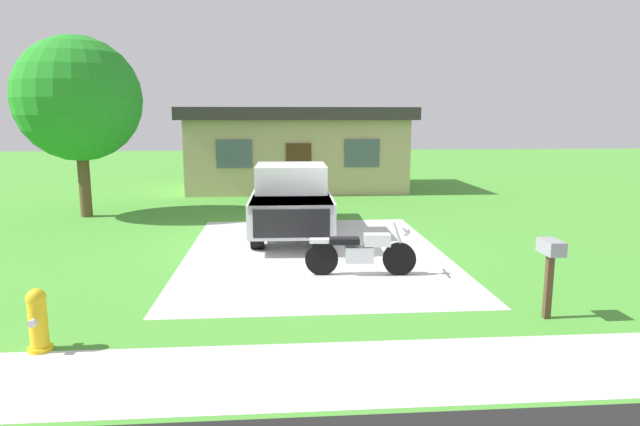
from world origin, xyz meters
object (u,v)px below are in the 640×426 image
(mailbox, at_px, (551,258))
(neighbor_house, at_px, (296,148))
(fire_hydrant, at_px, (38,320))
(motorcycle, at_px, (361,252))
(pickup_truck, at_px, (291,198))
(shade_tree, at_px, (78,99))

(mailbox, distance_m, neighbor_house, 16.58)
(fire_hydrant, height_order, mailbox, mailbox)
(mailbox, height_order, neighbor_house, neighbor_house)
(motorcycle, relative_size, mailbox, 1.76)
(pickup_truck, bearing_deg, neighbor_house, 87.13)
(shade_tree, height_order, neighbor_house, shade_tree)
(mailbox, bearing_deg, fire_hydrant, -175.07)
(fire_hydrant, distance_m, shade_tree, 11.21)
(neighbor_house, bearing_deg, fire_hydrant, -103.54)
(motorcycle, bearing_deg, shade_tree, 137.29)
(pickup_truck, xyz_separation_m, fire_hydrant, (-3.59, -7.47, -0.53))
(shade_tree, distance_m, neighbor_house, 9.67)
(shade_tree, bearing_deg, mailbox, -43.41)
(shade_tree, bearing_deg, neighbor_house, 43.26)
(pickup_truck, relative_size, fire_hydrant, 6.52)
(neighbor_house, bearing_deg, motorcycle, -86.57)
(motorcycle, height_order, shade_tree, shade_tree)
(shade_tree, relative_size, neighbor_house, 0.58)
(motorcycle, distance_m, shade_tree, 10.98)
(fire_hydrant, bearing_deg, neighbor_house, 76.46)
(fire_hydrant, bearing_deg, motorcycle, 33.48)
(fire_hydrant, distance_m, neighbor_house, 17.39)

